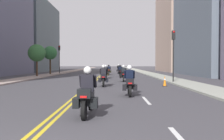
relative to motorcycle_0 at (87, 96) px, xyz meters
name	(u,v)px	position (x,y,z in m)	size (l,w,h in m)	color
ground_plane	(105,72)	(-1.03, 43.32, -0.65)	(264.00, 264.00, 0.00)	#413F45
sidewalk_left	(67,72)	(-9.08, 43.32, -0.59)	(2.45, 144.00, 0.12)	#A89388
sidewalk_right	(143,72)	(7.02, 43.32, -0.59)	(2.45, 144.00, 0.12)	#A0A495
centreline_yellow_inner	(104,72)	(-1.15, 43.32, -0.65)	(0.12, 132.00, 0.01)	yellow
centreline_yellow_outer	(105,72)	(-0.91, 43.32, -0.65)	(0.12, 132.00, 0.01)	yellow
lane_dashes_white	(125,77)	(2.38, 24.32, -0.65)	(0.14, 56.40, 0.01)	silver
building_right_1	(216,12)	(16.33, 28.72, 8.88)	(8.56, 17.71, 19.06)	slate
building_left_2	(30,37)	(-18.87, 48.77, 7.41)	(9.52, 19.95, 16.12)	slate
building_right_2	(182,13)	(16.69, 48.27, 12.91)	(9.27, 17.73, 27.12)	tan
motorcycle_0	(87,96)	(0.00, 0.00, 0.00)	(0.77, 2.23, 1.62)	black
motorcycle_1	(130,84)	(1.72, 4.98, 0.00)	(0.77, 2.09, 1.64)	black
motorcycle_2	(103,78)	(0.09, 10.41, 0.01)	(0.77, 2.10, 1.65)	black
motorcycle_3	(124,75)	(1.82, 15.58, -0.01)	(0.78, 2.17, 1.60)	black
motorcycle_4	(106,73)	(-0.08, 20.43, 0.01)	(0.77, 2.27, 1.60)	black
motorcycle_5	(120,72)	(1.77, 25.20, -0.01)	(0.78, 2.10, 1.60)	black
motorcycle_6	(109,71)	(0.07, 30.33, -0.01)	(0.76, 2.22, 1.59)	black
motorcycle_7	(119,70)	(1.75, 35.55, 0.02)	(0.77, 2.17, 1.67)	black
traffic_cone_1	(165,81)	(4.77, 10.54, -0.25)	(0.32, 0.32, 0.82)	black
traffic_light_near	(173,47)	(6.20, 13.69, 2.59)	(0.28, 0.38, 4.67)	black
traffic_light_far	(59,54)	(-8.26, 32.44, 2.65)	(0.28, 0.38, 4.78)	black
street_tree_0	(37,53)	(-9.16, 23.47, 2.46)	(2.27, 2.27, 4.28)	#503625
street_tree_1	(50,53)	(-9.07, 29.72, 2.76)	(2.11, 2.11, 4.50)	#4C3924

